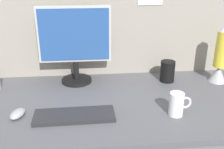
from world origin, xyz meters
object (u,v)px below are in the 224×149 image
at_px(mouse, 18,114).
at_px(keyboard, 74,116).
at_px(lava_lamp, 220,59).
at_px(mug_ceramic_white, 177,104).
at_px(monitor, 75,42).
at_px(mug_black_travel, 167,71).

bearing_deg(mouse, keyboard, 11.53).
relative_size(keyboard, lava_lamp, 1.08).
bearing_deg(keyboard, mug_ceramic_white, -3.48).
bearing_deg(keyboard, mouse, 172.56).
distance_m(monitor, mug_black_travel, 0.58).
distance_m(keyboard, lava_lamp, 0.92).
height_order(monitor, mouse, monitor).
relative_size(monitor, mouse, 4.66).
height_order(monitor, mug_ceramic_white, monitor).
relative_size(keyboard, mug_black_travel, 2.93).
distance_m(keyboard, mug_black_travel, 0.66).
height_order(mouse, lava_lamp, lava_lamp).
bearing_deg(monitor, mug_black_travel, -5.22).
distance_m(mug_black_travel, mug_ceramic_white, 0.40).
xyz_separation_m(monitor, lava_lamp, (0.85, -0.08, -0.10)).
bearing_deg(lava_lamp, mouse, -164.42).
bearing_deg(monitor, keyboard, -89.99).
height_order(monitor, mug_black_travel, monitor).
bearing_deg(mouse, mug_black_travel, 40.99).
relative_size(mouse, mug_black_travel, 0.76).
height_order(mouse, mug_ceramic_white, mug_ceramic_white).
relative_size(keyboard, mouse, 3.85).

